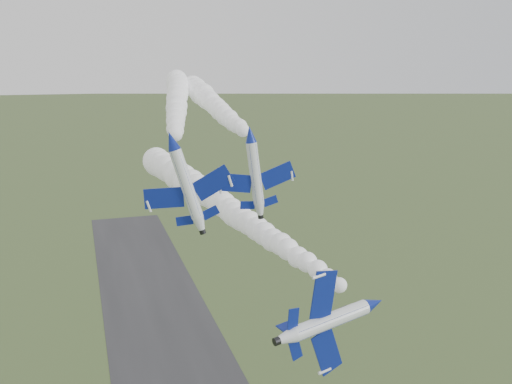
% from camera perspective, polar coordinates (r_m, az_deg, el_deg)
% --- Properties ---
extents(jet_lead, '(4.55, 13.51, 11.18)m').
position_cam_1_polar(jet_lead, '(62.41, 11.78, -10.88)').
color(jet_lead, white).
extents(smoke_trail_jet_lead, '(20.64, 69.19, 5.66)m').
position_cam_1_polar(smoke_trail_jet_lead, '(92.16, -3.56, -1.19)').
color(smoke_trail_jet_lead, white).
extents(jet_pair_left, '(10.67, 13.03, 4.13)m').
position_cam_1_polar(jet_pair_left, '(67.43, -8.45, 5.11)').
color(jet_pair_left, white).
extents(smoke_trail_jet_pair_left, '(19.37, 65.82, 4.71)m').
position_cam_1_polar(smoke_trail_jet_pair_left, '(103.72, -7.91, 9.15)').
color(smoke_trail_jet_pair_left, white).
extents(jet_pair_right, '(9.98, 12.00, 3.06)m').
position_cam_1_polar(jet_pair_right, '(70.35, -0.57, 5.81)').
color(jet_pair_right, white).
extents(smoke_trail_jet_pair_right, '(9.50, 60.80, 4.53)m').
position_cam_1_polar(smoke_trail_jet_pair_right, '(102.95, -4.45, 8.91)').
color(smoke_trail_jet_pair_right, white).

